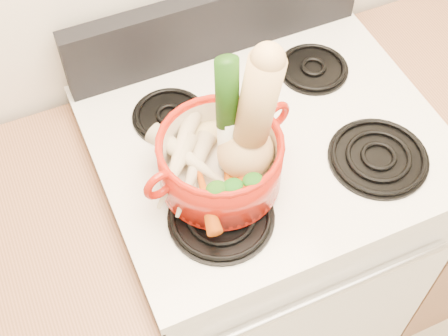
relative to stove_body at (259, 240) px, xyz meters
name	(u,v)px	position (x,y,z in m)	size (l,w,h in m)	color
stove_body	(259,240)	(0.00, 0.00, 0.00)	(0.76, 0.65, 0.92)	white
cooktop	(269,139)	(0.00, 0.00, 0.47)	(0.78, 0.67, 0.03)	white
control_backsplash	(217,23)	(0.00, 0.30, 0.58)	(0.76, 0.05, 0.18)	black
oven_handle	(332,292)	(0.00, -0.34, 0.32)	(0.02, 0.02, 0.60)	silver
burner_front_left	(221,216)	(-0.19, -0.16, 0.50)	(0.22, 0.22, 0.02)	black
burner_front_right	(378,157)	(0.19, -0.16, 0.50)	(0.22, 0.22, 0.02)	black
burner_back_left	(169,115)	(-0.19, 0.14, 0.50)	(0.17, 0.17, 0.02)	black
burner_back_right	(313,68)	(0.19, 0.14, 0.50)	(0.17, 0.17, 0.02)	black
dutch_oven	(220,162)	(-0.16, -0.08, 0.57)	(0.26, 0.26, 0.13)	#9F1509
pot_handle_left	(160,185)	(-0.30, -0.11, 0.61)	(0.07, 0.07, 0.02)	#9F1509
pot_handle_right	(276,116)	(-0.02, -0.05, 0.61)	(0.07, 0.07, 0.02)	#9F1509
squash	(252,119)	(-0.09, -0.09, 0.69)	(0.13, 0.13, 0.30)	tan
leek	(228,116)	(-0.13, -0.06, 0.69)	(0.05, 0.05, 0.30)	white
ginger	(205,135)	(-0.15, 0.01, 0.56)	(0.08, 0.06, 0.04)	tan
parsnip_0	(194,155)	(-0.20, -0.03, 0.56)	(0.04, 0.04, 0.21)	beige
parsnip_1	(192,174)	(-0.22, -0.08, 0.56)	(0.04, 0.04, 0.19)	beige
parsnip_2	(191,158)	(-0.21, -0.05, 0.57)	(0.05, 0.05, 0.21)	#F0E5C3
parsnip_3	(175,170)	(-0.25, -0.06, 0.57)	(0.04, 0.04, 0.17)	beige
parsnip_4	(178,154)	(-0.23, -0.03, 0.58)	(0.04, 0.04, 0.20)	beige
carrot_0	(229,177)	(-0.15, -0.11, 0.55)	(0.03, 0.03, 0.16)	#DA550A
carrot_1	(206,201)	(-0.22, -0.15, 0.56)	(0.03, 0.03, 0.15)	#B74609
carrot_2	(238,168)	(-0.13, -0.10, 0.56)	(0.03, 0.03, 0.17)	#C63F09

